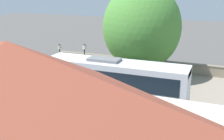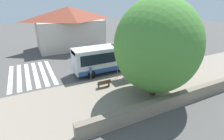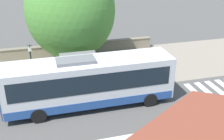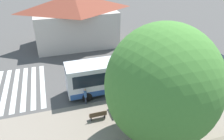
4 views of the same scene
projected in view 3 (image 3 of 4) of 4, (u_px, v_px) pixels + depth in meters
name	position (u px, v px, depth m)	size (l,w,h in m)	color
ground_plane	(68.00, 96.00, 21.08)	(120.00, 120.00, 0.00)	#514F4C
sidewalk_plaza	(62.00, 72.00, 25.02)	(9.00, 44.00, 0.02)	gray
stone_wall	(57.00, 50.00, 28.34)	(0.60, 20.00, 1.16)	gray
bus	(89.00, 81.00, 19.19)	(2.72, 11.51, 3.62)	silver
bus_shelter	(78.00, 60.00, 21.92)	(1.65, 2.85, 2.62)	slate
pedestrian	(139.00, 75.00, 21.96)	(0.34, 0.23, 1.76)	#2D3347
bench	(122.00, 70.00, 24.25)	(0.40, 1.55, 0.88)	brown
street_lamp_near	(32.00, 67.00, 19.93)	(0.28, 0.28, 4.19)	#2D332D
shade_tree	(70.00, 11.00, 24.65)	(7.90, 7.90, 9.42)	brown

